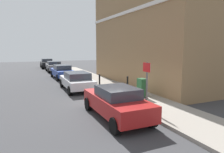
# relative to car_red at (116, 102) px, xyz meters

# --- Properties ---
(ground) EXTENTS (80.00, 80.00, 0.00)m
(ground) POSITION_rel_car_red_xyz_m (0.75, 2.23, -0.74)
(ground) COLOR #38383A
(sidewalk) EXTENTS (2.66, 30.00, 0.15)m
(sidewalk) POSITION_rel_car_red_xyz_m (2.62, 8.23, -0.67)
(sidewalk) COLOR gray
(sidewalk) RESTS_ON ground
(corner_building) EXTENTS (6.26, 13.30, 9.64)m
(corner_building) POSITION_rel_car_red_xyz_m (7.03, 6.89, 4.08)
(corner_building) COLOR olive
(corner_building) RESTS_ON ground
(car_red) EXTENTS (1.81, 4.27, 1.43)m
(car_red) POSITION_rel_car_red_xyz_m (0.00, 0.00, 0.00)
(car_red) COLOR maroon
(car_red) RESTS_ON ground
(car_silver) EXTENTS (1.94, 4.32, 1.35)m
(car_silver) POSITION_rel_car_red_xyz_m (-0.07, 6.69, -0.03)
(car_silver) COLOR #B7B7BC
(car_silver) RESTS_ON ground
(car_blue) EXTENTS (1.89, 4.50, 1.38)m
(car_blue) POSITION_rel_car_red_xyz_m (0.04, 13.10, -0.02)
(car_blue) COLOR navy
(car_blue) RESTS_ON ground
(car_grey) EXTENTS (1.87, 3.92, 1.38)m
(car_grey) POSITION_rel_car_red_xyz_m (0.15, 19.61, -0.01)
(car_grey) COLOR slate
(car_grey) RESTS_ON ground
(car_black) EXTENTS (1.89, 4.18, 1.45)m
(car_black) POSITION_rel_car_red_xyz_m (-0.09, 25.35, -0.00)
(car_black) COLOR black
(car_black) RESTS_ON ground
(utility_cabinet) EXTENTS (0.46, 0.61, 1.15)m
(utility_cabinet) POSITION_rel_car_red_xyz_m (2.78, 2.25, -0.06)
(utility_cabinet) COLOR #1E4C28
(utility_cabinet) RESTS_ON sidewalk
(bollard_near_cabinet) EXTENTS (0.14, 0.14, 1.04)m
(bollard_near_cabinet) POSITION_rel_car_red_xyz_m (2.88, 4.25, -0.04)
(bollard_near_cabinet) COLOR black
(bollard_near_cabinet) RESTS_ON sidewalk
(bollard_far_kerb) EXTENTS (0.14, 0.14, 1.04)m
(bollard_far_kerb) POSITION_rel_car_red_xyz_m (1.54, 6.17, -0.04)
(bollard_far_kerb) COLOR black
(bollard_far_kerb) RESTS_ON sidewalk
(street_sign) EXTENTS (0.08, 0.60, 2.30)m
(street_sign) POSITION_rel_car_red_xyz_m (1.68, 0.14, 0.92)
(street_sign) COLOR #59595B
(street_sign) RESTS_ON sidewalk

